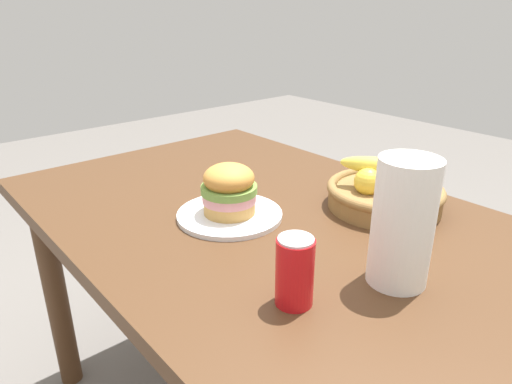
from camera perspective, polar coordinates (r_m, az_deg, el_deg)
name	(u,v)px	position (r m, az deg, el deg)	size (l,w,h in m)	color
dining_table	(269,251)	(1.18, 1.58, -7.27)	(1.40, 0.90, 0.75)	#4C301C
plate	(230,215)	(1.12, -3.29, -2.83)	(0.26, 0.26, 0.01)	white
sandwich	(229,189)	(1.09, -3.36, 0.36)	(0.13, 0.13, 0.12)	tan
soda_can	(295,271)	(0.79, 4.83, -9.79)	(0.07, 0.07, 0.13)	red
fruit_basket	(385,191)	(1.19, 15.69, 0.14)	(0.29, 0.29, 0.14)	olive
paper_towel_roll	(403,223)	(0.86, 17.78, -3.66)	(0.11, 0.11, 0.24)	white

